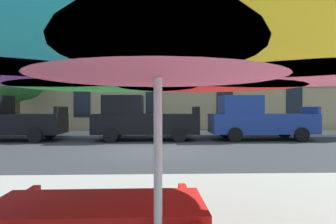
% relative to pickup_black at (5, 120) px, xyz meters
% --- Properties ---
extents(ground_plane, '(120.00, 120.00, 0.00)m').
position_rel_pickup_black_xyz_m(ground_plane, '(7.17, -3.70, -1.03)').
color(ground_plane, '#2D3033').
extents(sidewalk_far, '(56.00, 3.60, 0.12)m').
position_rel_pickup_black_xyz_m(sidewalk_far, '(7.17, 3.10, -0.97)').
color(sidewalk_far, '#9E998E').
rests_on(sidewalk_far, ground).
extents(apartment_building, '(42.97, 12.08, 12.80)m').
position_rel_pickup_black_xyz_m(apartment_building, '(7.17, 11.29, 5.37)').
color(apartment_building, tan).
rests_on(apartment_building, ground).
extents(pickup_black, '(5.10, 2.12, 2.20)m').
position_rel_pickup_black_xyz_m(pickup_black, '(0.00, 0.00, 0.00)').
color(pickup_black, black).
rests_on(pickup_black, ground).
extents(pickup_black_midblock, '(5.10, 2.12, 2.20)m').
position_rel_pickup_black_xyz_m(pickup_black_midblock, '(6.60, 0.00, 0.00)').
color(pickup_black_midblock, black).
rests_on(pickup_black_midblock, ground).
extents(pickup_blue, '(5.10, 2.12, 2.20)m').
position_rel_pickup_black_xyz_m(pickup_blue, '(12.37, 0.00, 0.00)').
color(pickup_blue, navy).
rests_on(pickup_blue, ground).
extents(street_tree_left, '(3.08, 2.74, 4.69)m').
position_rel_pickup_black_xyz_m(street_tree_left, '(-0.89, 3.22, 2.28)').
color(street_tree_left, '#4C3823').
rests_on(street_tree_left, ground).
extents(patio_umbrella, '(3.83, 3.56, 2.32)m').
position_rel_pickup_black_xyz_m(patio_umbrella, '(7.40, -12.70, 0.98)').
color(patio_umbrella, silver).
rests_on(patio_umbrella, ground).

